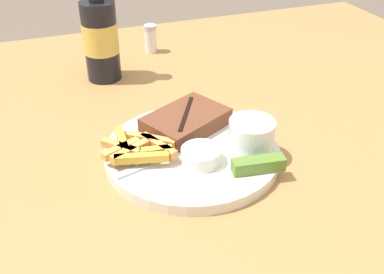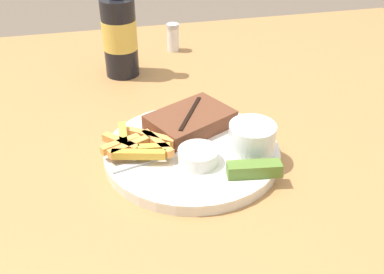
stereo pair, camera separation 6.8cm
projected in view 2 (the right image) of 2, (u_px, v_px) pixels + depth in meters
dining_table at (192, 191)px, 0.74m from camera, size 1.49×1.25×0.78m
dinner_plate at (192, 153)px, 0.70m from camera, size 0.27×0.27×0.02m
steak_portion at (190, 121)px, 0.74m from camera, size 0.16×0.14×0.03m
fries_pile at (138, 143)px, 0.68m from camera, size 0.11×0.11×0.02m
coleslaw_cup at (252, 137)px, 0.67m from camera, size 0.07×0.07×0.05m
dipping_sauce_cup at (196, 156)px, 0.66m from camera, size 0.06×0.06×0.02m
pickle_spear at (254, 169)px, 0.63m from camera, size 0.08×0.03×0.02m
fork_utensil at (150, 160)px, 0.67m from camera, size 0.13×0.05×0.00m
beer_bottle at (119, 32)px, 0.92m from camera, size 0.07×0.07×0.26m
salt_shaker at (173, 37)px, 1.06m from camera, size 0.03×0.03×0.07m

